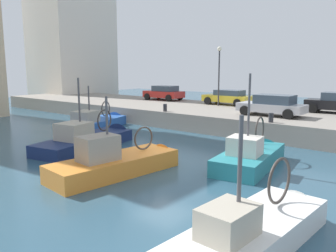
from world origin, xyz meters
The scene contains 14 objects.
water_surface centered at (0.00, 0.00, 0.00)m, with size 80.00×80.00×0.00m, color #2D5166.
quay_wall centered at (11.50, 0.00, 0.60)m, with size 9.00×56.00×1.20m, color gray.
fishing_boat_navy centered at (0.02, 5.39, 0.13)m, with size 7.16×3.23×4.76m.
fishing_boat_teal centered at (2.32, -3.28, 0.11)m, with size 5.88×2.62×4.99m.
fishing_boat_white centered at (-4.43, -6.56, 0.09)m, with size 6.72×2.30×4.16m.
fishing_boat_orange centered at (-2.24, 0.47, 0.13)m, with size 6.53×2.63×4.11m.
fishing_boat_blue centered at (3.96, 9.64, 0.11)m, with size 7.18×3.90×4.00m.
parked_car_silver centered at (10.07, -0.93, 1.91)m, with size 2.05×4.30×1.40m.
parked_car_red centered at (14.13, 11.72, 1.92)m, with size 2.11×3.94×1.40m.
parked_car_yellow centered at (14.16, 4.71, 1.87)m, with size 1.90×4.13×1.28m.
mooring_bollard_mid centered at (7.35, -2.00, 1.48)m, with size 0.28×0.28×0.55m, color #2D2D33.
mooring_bollard_north centered at (7.35, 6.00, 1.48)m, with size 0.28×0.28×0.55m, color #2D2D33.
quay_streetlamp centered at (13.00, 4.93, 4.45)m, with size 0.36×0.36×4.83m.
waterfront_building_east_mid centered at (15.71, 28.37, 9.28)m, with size 9.07×7.92×18.51m.
Camera 1 is at (-12.01, -9.96, 4.40)m, focal length 37.23 mm.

